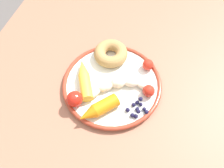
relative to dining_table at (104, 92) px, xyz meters
name	(u,v)px	position (x,y,z in m)	size (l,w,h in m)	color
ground_plane	(107,151)	(0.00, 0.00, -0.63)	(6.00, 6.00, 0.00)	#5C5756
dining_table	(104,92)	(0.00, 0.00, 0.00)	(1.23, 0.77, 0.72)	#9B634C
plate	(112,85)	(-0.02, -0.03, 0.09)	(0.28, 0.28, 0.02)	white
banana	(119,85)	(-0.03, -0.06, 0.11)	(0.10, 0.16, 0.03)	#F2DDC3
carrot_orange	(98,109)	(-0.12, -0.03, 0.12)	(0.11, 0.10, 0.04)	orange
carrot_yellow	(84,79)	(-0.04, 0.04, 0.11)	(0.13, 0.09, 0.03)	yellow
donut	(112,54)	(0.07, 0.00, 0.11)	(0.10, 0.10, 0.03)	#AC824B
blueberry_pile	(137,109)	(-0.08, -0.12, 0.10)	(0.06, 0.06, 0.02)	#191638
tomato_near	(75,99)	(-0.11, 0.04, 0.12)	(0.04, 0.04, 0.04)	red
tomato_mid	(148,65)	(0.06, -0.11, 0.11)	(0.03, 0.03, 0.03)	red
tomato_far	(149,91)	(-0.02, -0.14, 0.11)	(0.03, 0.03, 0.03)	red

